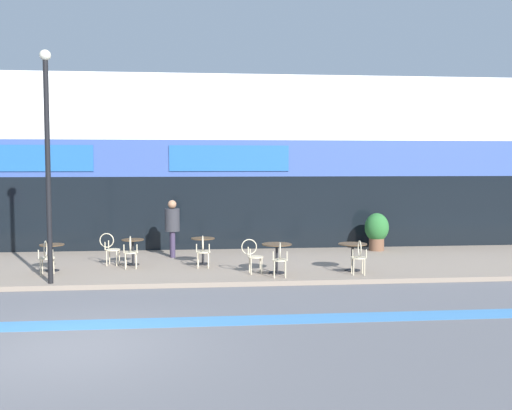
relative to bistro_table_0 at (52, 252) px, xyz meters
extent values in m
plane|color=#5B5B60|center=(1.74, -6.45, -0.62)|extent=(120.00, 120.00, 0.00)
cube|color=gray|center=(1.74, 0.80, -0.56)|extent=(40.00, 5.50, 0.12)
cube|color=silver|center=(1.74, 5.55, 2.31)|extent=(40.00, 4.00, 5.87)
cube|color=black|center=(1.74, 3.58, 0.70)|extent=(38.80, 0.10, 2.40)
cube|color=#334C93|center=(1.74, 3.60, 2.50)|extent=(39.20, 0.14, 1.20)
cube|color=#1E56A3|center=(-1.42, 3.53, 2.50)|extent=(3.92, 0.08, 0.84)
cube|color=#1E56A3|center=(4.90, 3.53, 2.50)|extent=(3.92, 0.08, 0.84)
cube|color=#3D7AB7|center=(1.74, -5.01, -0.62)|extent=(36.00, 0.70, 0.01)
cylinder|color=black|center=(0.00, 0.00, -0.49)|extent=(0.35, 0.35, 0.02)
cylinder|color=black|center=(0.00, 0.00, -0.16)|extent=(0.07, 0.07, 0.69)
cylinder|color=#4C3823|center=(0.00, 0.00, 0.19)|extent=(0.64, 0.64, 0.02)
cylinder|color=black|center=(2.03, 0.75, -0.49)|extent=(0.34, 0.34, 0.02)
cylinder|color=black|center=(2.03, 0.75, -0.15)|extent=(0.07, 0.07, 0.70)
cylinder|color=#4C3823|center=(2.03, 0.75, 0.21)|extent=(0.62, 0.62, 0.02)
cylinder|color=black|center=(3.98, 0.64, -0.49)|extent=(0.37, 0.37, 0.02)
cylinder|color=black|center=(3.98, 0.64, -0.14)|extent=(0.07, 0.07, 0.72)
cylinder|color=#4C3823|center=(3.98, 0.64, 0.23)|extent=(0.66, 0.66, 0.02)
cylinder|color=black|center=(5.86, -0.90, -0.49)|extent=(0.43, 0.43, 0.02)
cylinder|color=black|center=(5.86, -0.90, -0.13)|extent=(0.07, 0.07, 0.74)
cylinder|color=#4C3823|center=(5.86, -0.90, 0.25)|extent=(0.77, 0.77, 0.02)
cylinder|color=black|center=(7.91, -0.76, -0.49)|extent=(0.42, 0.42, 0.02)
cylinder|color=black|center=(7.91, -0.76, -0.15)|extent=(0.07, 0.07, 0.70)
cylinder|color=#4C3823|center=(7.91, -0.76, 0.21)|extent=(0.76, 0.76, 0.02)
cylinder|color=beige|center=(0.00, -0.55, -0.07)|extent=(0.43, 0.43, 0.03)
cylinder|color=beige|center=(-0.15, -0.42, -0.29)|extent=(0.03, 0.03, 0.42)
cylinder|color=beige|center=(0.13, -0.40, -0.29)|extent=(0.03, 0.03, 0.42)
cylinder|color=beige|center=(-0.13, -0.70, -0.29)|extent=(0.03, 0.03, 0.42)
cylinder|color=beige|center=(0.15, -0.68, -0.29)|extent=(0.03, 0.03, 0.42)
torus|color=beige|center=(0.01, -0.72, 0.19)|extent=(0.06, 0.41, 0.41)
cylinder|color=beige|center=(-0.16, -0.73, 0.06)|extent=(0.03, 0.03, 0.23)
cylinder|color=beige|center=(0.18, -0.71, 0.06)|extent=(0.03, 0.03, 0.23)
cylinder|color=beige|center=(2.03, 0.20, -0.07)|extent=(0.42, 0.42, 0.03)
cylinder|color=beige|center=(1.88, 0.33, -0.29)|extent=(0.03, 0.03, 0.42)
cylinder|color=beige|center=(2.16, 0.34, -0.29)|extent=(0.03, 0.03, 0.42)
cylinder|color=beige|center=(1.90, 0.05, -0.29)|extent=(0.03, 0.03, 0.42)
cylinder|color=beige|center=(2.18, 0.06, -0.29)|extent=(0.03, 0.03, 0.42)
torus|color=beige|center=(2.04, 0.03, 0.19)|extent=(0.05, 0.41, 0.41)
cylinder|color=beige|center=(1.87, 0.02, 0.06)|extent=(0.03, 0.03, 0.23)
cylinder|color=beige|center=(2.21, 0.04, 0.06)|extent=(0.03, 0.03, 0.23)
cylinder|color=beige|center=(1.48, 0.75, -0.07)|extent=(0.45, 0.45, 0.03)
cylinder|color=beige|center=(1.64, 0.86, -0.29)|extent=(0.03, 0.03, 0.42)
cylinder|color=beige|center=(1.60, 0.59, -0.29)|extent=(0.03, 0.03, 0.42)
cylinder|color=beige|center=(1.36, 0.91, -0.29)|extent=(0.03, 0.03, 0.42)
cylinder|color=beige|center=(1.32, 0.63, -0.29)|extent=(0.03, 0.03, 0.42)
torus|color=beige|center=(1.31, 0.77, 0.19)|extent=(0.41, 0.09, 0.41)
cylinder|color=beige|center=(1.34, 0.94, 0.06)|extent=(0.03, 0.03, 0.23)
cylinder|color=beige|center=(1.29, 0.60, 0.06)|extent=(0.03, 0.03, 0.23)
cylinder|color=beige|center=(3.98, 0.09, -0.07)|extent=(0.42, 0.42, 0.03)
cylinder|color=beige|center=(3.85, 0.24, -0.29)|extent=(0.03, 0.03, 0.42)
cylinder|color=beige|center=(4.13, 0.22, -0.29)|extent=(0.03, 0.03, 0.42)
cylinder|color=beige|center=(3.83, -0.04, -0.29)|extent=(0.03, 0.03, 0.42)
cylinder|color=beige|center=(4.11, -0.06, -0.29)|extent=(0.03, 0.03, 0.42)
torus|color=beige|center=(3.97, -0.08, 0.19)|extent=(0.05, 0.41, 0.41)
cylinder|color=beige|center=(3.80, -0.07, 0.06)|extent=(0.03, 0.03, 0.23)
cylinder|color=beige|center=(4.14, -0.09, 0.06)|extent=(0.03, 0.03, 0.23)
cylinder|color=beige|center=(5.86, -1.45, -0.07)|extent=(0.44, 0.44, 0.03)
cylinder|color=beige|center=(5.74, -1.30, -0.29)|extent=(0.03, 0.03, 0.42)
cylinder|color=beige|center=(6.02, -1.33, -0.29)|extent=(0.03, 0.03, 0.42)
cylinder|color=beige|center=(5.71, -1.58, -0.29)|extent=(0.03, 0.03, 0.42)
cylinder|color=beige|center=(5.99, -1.61, -0.29)|extent=(0.03, 0.03, 0.42)
torus|color=beige|center=(5.85, -1.62, 0.19)|extent=(0.07, 0.41, 0.41)
cylinder|color=beige|center=(5.68, -1.60, 0.06)|extent=(0.03, 0.03, 0.23)
cylinder|color=beige|center=(6.02, -1.64, 0.06)|extent=(0.03, 0.03, 0.23)
cylinder|color=beige|center=(5.31, -0.90, -0.07)|extent=(0.42, 0.42, 0.03)
cylinder|color=beige|center=(5.45, -0.76, -0.29)|extent=(0.03, 0.03, 0.42)
cylinder|color=beige|center=(5.46, -1.04, -0.29)|extent=(0.03, 0.03, 0.42)
cylinder|color=beige|center=(5.17, -0.77, -0.29)|extent=(0.03, 0.03, 0.42)
cylinder|color=beige|center=(5.18, -1.05, -0.29)|extent=(0.03, 0.03, 0.42)
torus|color=beige|center=(5.15, -0.91, 0.19)|extent=(0.41, 0.05, 0.41)
cylinder|color=beige|center=(5.14, -0.74, 0.06)|extent=(0.03, 0.03, 0.23)
cylinder|color=beige|center=(5.15, -1.08, 0.06)|extent=(0.03, 0.03, 0.23)
cylinder|color=beige|center=(7.91, -1.31, -0.07)|extent=(0.43, 0.43, 0.03)
cylinder|color=beige|center=(7.78, -1.16, -0.29)|extent=(0.03, 0.03, 0.42)
cylinder|color=beige|center=(8.06, -1.18, -0.29)|extent=(0.03, 0.03, 0.42)
cylinder|color=beige|center=(7.76, -1.43, -0.29)|extent=(0.03, 0.03, 0.42)
cylinder|color=beige|center=(8.04, -1.46, -0.29)|extent=(0.03, 0.03, 0.42)
torus|color=beige|center=(7.90, -1.48, 0.19)|extent=(0.06, 0.41, 0.41)
cylinder|color=beige|center=(7.73, -1.46, 0.06)|extent=(0.03, 0.03, 0.23)
cylinder|color=beige|center=(8.07, -1.49, 0.06)|extent=(0.03, 0.03, 0.23)
cylinder|color=brown|center=(9.65, 2.73, -0.29)|extent=(0.48, 0.48, 0.43)
ellipsoid|color=#28662D|center=(9.65, 2.73, 0.25)|extent=(0.77, 0.77, 0.93)
cylinder|color=black|center=(0.35, -1.67, 2.13)|extent=(0.12, 0.12, 5.26)
sphere|color=beige|center=(0.35, -1.67, 4.83)|extent=(0.26, 0.26, 0.26)
cylinder|color=#382D47|center=(3.09, 1.94, -0.11)|extent=(0.17, 0.17, 0.79)
cylinder|color=#382D47|center=(3.07, 2.11, -0.11)|extent=(0.17, 0.17, 0.79)
cylinder|color=#2D2D33|center=(3.08, 2.03, 0.63)|extent=(0.49, 0.49, 0.69)
sphere|color=#9E7051|center=(3.08, 2.03, 1.10)|extent=(0.26, 0.26, 0.26)
camera|label=1|loc=(3.78, -16.11, 2.37)|focal=42.00mm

